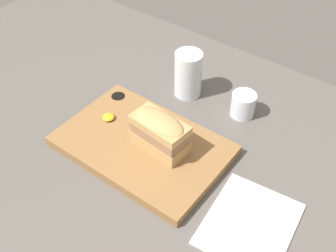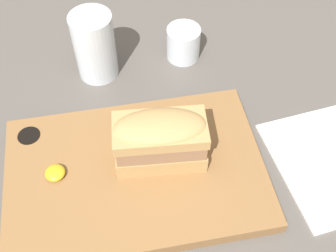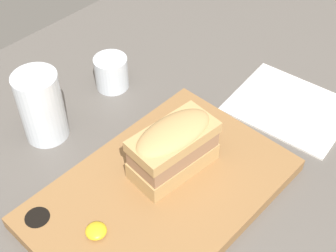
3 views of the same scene
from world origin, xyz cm
name	(u,v)px [view 2 (image 2 of 3)]	position (x,y,z in cm)	size (l,w,h in cm)	color
dining_table	(111,166)	(0.00, 0.00, 1.00)	(159.19, 93.83, 2.00)	#56514C
serving_board	(135,173)	(3.49, -3.18, 3.14)	(38.13, 25.20, 2.33)	olive
sandwich	(160,138)	(7.65, -1.80, 9.04)	(13.65, 7.76, 8.86)	tan
mustard_dollop	(55,173)	(-7.96, -2.10, 4.86)	(2.94, 2.94, 1.17)	gold
water_glass	(95,50)	(-0.13, 20.07, 7.39)	(7.20, 7.20, 12.44)	silver
wine_glass	(183,44)	(15.96, 21.37, 4.88)	(6.16, 6.16, 6.26)	silver
napkin	(331,163)	(33.58, -6.41, 2.20)	(18.52, 21.54, 0.40)	white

